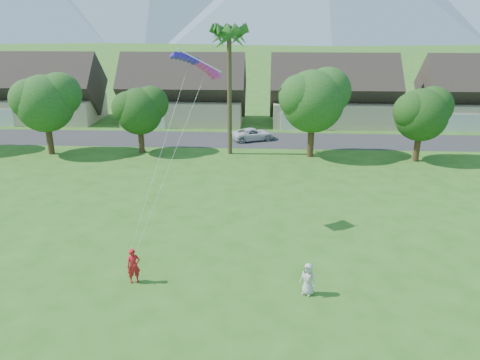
# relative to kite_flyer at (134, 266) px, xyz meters

# --- Properties ---
(ground) EXTENTS (500.00, 500.00, 0.00)m
(ground) POSITION_rel_kite_flyer_xyz_m (5.26, -4.32, -0.96)
(ground) COLOR #2D6019
(ground) RESTS_ON ground
(street) EXTENTS (90.00, 7.00, 0.01)m
(street) POSITION_rel_kite_flyer_xyz_m (5.26, 29.68, -0.96)
(street) COLOR #2D2D30
(street) RESTS_ON ground
(kite_flyer) EXTENTS (0.83, 0.72, 1.92)m
(kite_flyer) POSITION_rel_kite_flyer_xyz_m (0.00, 0.00, 0.00)
(kite_flyer) COLOR red
(kite_flyer) RESTS_ON ground
(watcher) EXTENTS (1.00, 0.91, 1.72)m
(watcher) POSITION_rel_kite_flyer_xyz_m (9.00, -0.64, -0.10)
(watcher) COLOR beige
(watcher) RESTS_ON ground
(parked_car) EXTENTS (5.28, 3.83, 1.33)m
(parked_car) POSITION_rel_kite_flyer_xyz_m (5.48, 29.68, -0.29)
(parked_car) COLOR silver
(parked_car) RESTS_ON ground
(houses_row) EXTENTS (72.75, 8.19, 8.86)m
(houses_row) POSITION_rel_kite_flyer_xyz_m (5.76, 38.68, 2.48)
(houses_row) COLOR beige
(houses_row) RESTS_ON ground
(tree_row) EXTENTS (62.27, 6.67, 8.45)m
(tree_row) POSITION_rel_kite_flyer_xyz_m (4.12, 23.60, 3.93)
(tree_row) COLOR #47301C
(tree_row) RESTS_ON ground
(fan_palm) EXTENTS (3.00, 3.00, 13.80)m
(fan_palm) POSITION_rel_kite_flyer_xyz_m (3.26, 24.18, 10.84)
(fan_palm) COLOR #4C3D26
(fan_palm) RESTS_ON ground
(parafoil_kite) EXTENTS (3.30, 1.43, 0.50)m
(parafoil_kite) POSITION_rel_kite_flyer_xyz_m (2.58, 7.52, 9.65)
(parafoil_kite) COLOR #3619C1
(parafoil_kite) RESTS_ON ground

